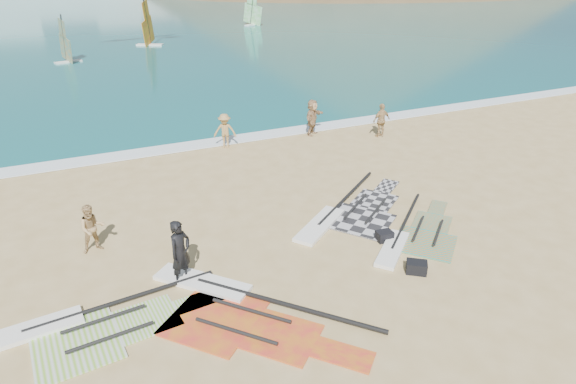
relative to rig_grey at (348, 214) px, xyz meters
name	(u,v)px	position (x,y,z in m)	size (l,w,h in m)	color
ground	(385,273)	(-0.84, -3.39, -0.05)	(300.00, 300.00, 0.00)	tan
surf_line	(239,139)	(-0.84, 8.91, -0.05)	(300.00, 1.20, 0.04)	white
rig_grey	(348,214)	(0.00, 0.00, 0.00)	(5.72, 4.52, 0.20)	#242426
rig_green	(83,327)	(-8.62, -2.30, 0.00)	(5.84, 2.46, 0.20)	#86C436
rig_orange	(413,237)	(1.06, -2.18, 0.00)	(4.65, 3.94, 0.20)	orange
rig_red	(235,307)	(-5.12, -3.07, 0.00)	(5.00, 5.77, 0.20)	red
gear_bag_near	(384,236)	(0.15, -1.90, 0.11)	(0.49, 0.36, 0.31)	black
gear_bag_far	(417,267)	(-0.02, -3.70, 0.12)	(0.56, 0.39, 0.34)	black
person_wetsuit	(181,252)	(-6.02, -1.42, 0.87)	(0.67, 0.44, 1.85)	black
beachgoer_left	(92,228)	(-8.04, 1.22, 0.70)	(0.73, 0.57, 1.50)	tan
beachgoer_mid	(225,131)	(-1.75, 8.11, 0.76)	(1.04, 0.60, 1.61)	#A9834C
beachgoer_back	(381,120)	(5.70, 6.41, 0.78)	(0.98, 0.41, 1.67)	tan
beachgoer_right	(312,117)	(2.78, 8.11, 0.84)	(1.65, 0.53, 1.78)	tan
windsurfer_left	(66,48)	(-7.59, 33.71, 1.15)	(2.28, 2.58, 4.00)	white
windsurfer_centre	(148,32)	(0.44, 40.22, 1.34)	(2.74, 2.93, 4.92)	white
windsurfer_right	(253,15)	(16.39, 52.26, 1.35)	(2.74, 2.90, 4.96)	white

